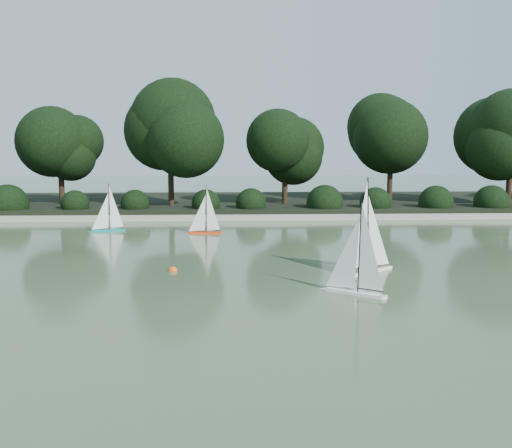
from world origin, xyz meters
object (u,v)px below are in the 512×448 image
object	(u,v)px
sailboat_teal	(106,223)
race_buoy	(173,271)
sailboat_white_a	(350,278)
sailboat_orange	(202,225)
sailboat_white_b	(373,256)

from	to	relation	value
sailboat_teal	race_buoy	size ratio (longest dim) A/B	8.46
sailboat_white_a	race_buoy	distance (m)	3.44
sailboat_white_a	sailboat_teal	bearing A→B (deg)	126.79
sailboat_white_a	sailboat_orange	bearing A→B (deg)	111.79
sailboat_white_b	race_buoy	size ratio (longest dim) A/B	11.23
race_buoy	sailboat_white_b	bearing A→B (deg)	-3.33
sailboat_teal	race_buoy	xyz separation A→B (m)	(2.36, -5.26, -0.22)
sailboat_teal	race_buoy	bearing A→B (deg)	-65.85
sailboat_white_a	race_buoy	bearing A→B (deg)	148.39
sailboat_white_a	sailboat_teal	world-z (taller)	sailboat_white_a
sailboat_orange	sailboat_teal	world-z (taller)	sailboat_teal
sailboat_orange	race_buoy	bearing A→B (deg)	-93.74
sailboat_white_b	sailboat_white_a	bearing A→B (deg)	-115.64
sailboat_white_a	sailboat_teal	distance (m)	8.82
sailboat_white_b	sailboat_teal	distance (m)	8.15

